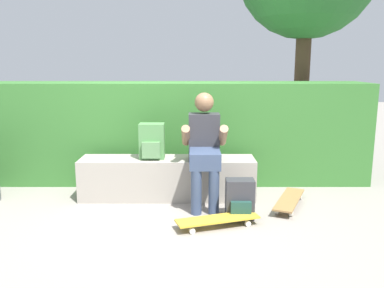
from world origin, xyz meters
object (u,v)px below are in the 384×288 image
person_skater (203,145)px  backpack_on_bench (150,142)px  bench_main (166,178)px  backpack_on_ground (238,200)px  skateboard_beside_bench (288,200)px  skateboard_near_person (216,219)px

person_skater → backpack_on_bench: size_ratio=3.04×
bench_main → backpack_on_ground: size_ratio=4.97×
person_skater → backpack_on_ground: 0.72m
backpack_on_bench → bench_main: bearing=3.1°
person_skater → skateboard_beside_bench: bearing=-5.7°
person_skater → backpack_on_ground: person_skater is taller
backpack_on_ground → person_skater: bearing=128.8°
skateboard_beside_bench → backpack_on_bench: (-1.51, 0.29, 0.58)m
person_skater → skateboard_near_person: 0.88m
backpack_on_bench → backpack_on_ground: backpack_on_bench is taller
bench_main → person_skater: bearing=-27.1°
bench_main → person_skater: (0.41, -0.21, 0.43)m
bench_main → skateboard_beside_bench: size_ratio=2.44×
skateboard_near_person → backpack_on_ground: backpack_on_ground is taller
skateboard_near_person → backpack_on_bench: backpack_on_bench is taller
skateboard_near_person → backpack_on_ground: size_ratio=2.06×
bench_main → skateboard_near_person: 1.02m
bench_main → backpack_on_bench: backpack_on_bench is taller
person_skater → backpack_on_bench: person_skater is taller
bench_main → skateboard_beside_bench: bearing=-12.8°
bench_main → skateboard_near_person: bench_main is taller
skateboard_beside_bench → backpack_on_ground: size_ratio=2.03×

